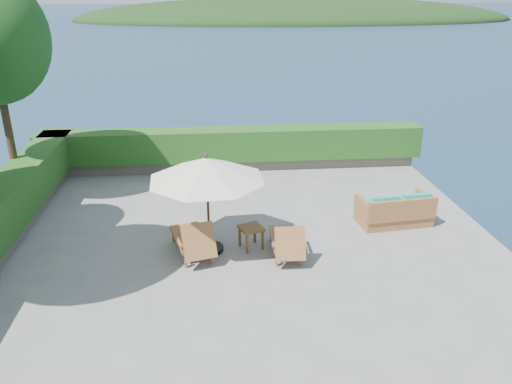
{
  "coord_description": "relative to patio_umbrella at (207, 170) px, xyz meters",
  "views": [
    {
      "loc": [
        -0.72,
        -10.05,
        5.57
      ],
      "look_at": [
        0.3,
        0.8,
        1.1
      ],
      "focal_mm": 35.0,
      "sensor_mm": 36.0,
      "label": 1
    }
  ],
  "objects": [
    {
      "name": "ocean",
      "position": [
        0.83,
        -0.05,
        -4.96
      ],
      "size": [
        600.0,
        600.0,
        0.0
      ],
      "primitive_type": "plane",
      "color": "#182F4A",
      "rests_on": "ground"
    },
    {
      "name": "hedge_far",
      "position": [
        0.83,
        5.55,
        -1.11
      ],
      "size": [
        12.4,
        0.9,
        1.0
      ],
      "primitive_type": "cube",
      "color": "#194213",
      "rests_on": "planter_wall_far"
    },
    {
      "name": "ground",
      "position": [
        0.83,
        -0.05,
        -1.96
      ],
      "size": [
        12.0,
        12.0,
        0.0
      ],
      "primitive_type": "plane",
      "color": "gray",
      "rests_on": "ground"
    },
    {
      "name": "lounge_left",
      "position": [
        -0.35,
        -0.18,
        -1.56
      ],
      "size": [
        1.11,
        1.81,
        0.97
      ],
      "rotation": [
        0.0,
        0.0,
        0.27
      ],
      "color": "olive",
      "rests_on": "ground"
    },
    {
      "name": "lounge_right",
      "position": [
        1.72,
        -0.4,
        -1.59
      ],
      "size": [
        0.74,
        1.59,
        0.91
      ],
      "rotation": [
        0.0,
        0.0,
        -0.02
      ],
      "color": "olive",
      "rests_on": "ground"
    },
    {
      "name": "offshore_island",
      "position": [
        25.83,
        139.95,
        -4.96
      ],
      "size": [
        126.0,
        57.6,
        12.6
      ],
      "primitive_type": "ellipsoid",
      "color": "black",
      "rests_on": "ocean"
    },
    {
      "name": "planter_wall_far",
      "position": [
        0.83,
        5.55,
        -1.78
      ],
      "size": [
        12.0,
        0.6,
        0.36
      ],
      "primitive_type": "cube",
      "color": "#6A6355",
      "rests_on": "ground"
    },
    {
      "name": "foundation",
      "position": [
        0.83,
        -0.05,
        -3.51
      ],
      "size": [
        12.0,
        12.0,
        3.0
      ],
      "primitive_type": "cube",
      "color": "#595247",
      "rests_on": "ocean"
    },
    {
      "name": "side_table",
      "position": [
        0.96,
        0.05,
        -1.53
      ],
      "size": [
        0.65,
        0.65,
        0.53
      ],
      "rotation": [
        0.0,
        0.0,
        0.38
      ],
      "color": "brown",
      "rests_on": "ground"
    },
    {
      "name": "wicker_loveseat",
      "position": [
        4.68,
        0.95,
        -1.62
      ],
      "size": [
        1.9,
        1.12,
        0.89
      ],
      "rotation": [
        0.0,
        0.0,
        0.11
      ],
      "color": "olive",
      "rests_on": "ground"
    },
    {
      "name": "patio_umbrella",
      "position": [
        0.0,
        0.0,
        0.0
      ],
      "size": [
        3.31,
        3.31,
        2.32
      ],
      "rotation": [
        0.0,
        0.0,
        -0.34
      ],
      "color": "black",
      "rests_on": "ground"
    }
  ]
}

